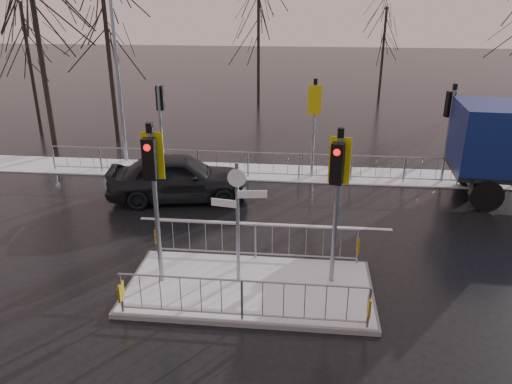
# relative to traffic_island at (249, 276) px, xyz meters

# --- Properties ---
(ground) EXTENTS (120.00, 120.00, 0.00)m
(ground) POSITION_rel_traffic_island_xyz_m (0.01, -0.01, -0.39)
(ground) COLOR black
(ground) RESTS_ON ground
(snow_verge) EXTENTS (30.00, 2.00, 0.04)m
(snow_verge) POSITION_rel_traffic_island_xyz_m (0.01, 8.59, -0.37)
(snow_verge) COLOR white
(snow_verge) RESTS_ON ground
(lane_markings) EXTENTS (8.00, 11.38, 0.01)m
(lane_markings) POSITION_rel_traffic_island_xyz_m (0.01, -0.34, -0.39)
(lane_markings) COLOR silver
(lane_markings) RESTS_ON ground
(traffic_island) EXTENTS (6.00, 3.04, 4.15)m
(traffic_island) POSITION_rel_traffic_island_xyz_m (0.00, 0.00, 0.00)
(traffic_island) COLOR slate
(traffic_island) RESTS_ON ground
(far_kerb_fixtures) EXTENTS (18.00, 0.65, 3.83)m
(far_kerb_fixtures) POSITION_rel_traffic_island_xyz_m (0.31, 8.08, 0.63)
(far_kerb_fixtures) COLOR gray
(far_kerb_fixtures) RESTS_ON ground
(car_far_lane) EXTENTS (5.13, 2.76, 1.66)m
(car_far_lane) POSITION_rel_traffic_island_xyz_m (-3.13, 5.53, 0.44)
(car_far_lane) COLOR black
(car_far_lane) RESTS_ON ground
(tree_near_a) EXTENTS (4.75, 4.75, 8.97)m
(tree_near_a) POSITION_rel_traffic_island_xyz_m (-10.49, 10.99, 5.72)
(tree_near_a) COLOR black
(tree_near_a) RESTS_ON ground
(tree_near_b) EXTENTS (4.00, 4.00, 7.55)m
(tree_near_b) POSITION_rel_traffic_island_xyz_m (-7.99, 12.49, 4.76)
(tree_near_b) COLOR black
(tree_near_b) RESTS_ON ground
(tree_near_c) EXTENTS (3.50, 3.50, 6.61)m
(tree_near_c) POSITION_rel_traffic_island_xyz_m (-12.49, 13.49, 4.11)
(tree_near_c) COLOR black
(tree_near_c) RESTS_ON ground
(tree_far_a) EXTENTS (3.75, 3.75, 7.08)m
(tree_far_a) POSITION_rel_traffic_island_xyz_m (-1.99, 21.99, 4.43)
(tree_far_a) COLOR black
(tree_far_a) RESTS_ON ground
(tree_far_b) EXTENTS (3.25, 3.25, 6.14)m
(tree_far_b) POSITION_rel_traffic_island_xyz_m (6.01, 23.99, 3.79)
(tree_far_b) COLOR black
(tree_far_b) RESTS_ON ground
(street_lamp_left) EXTENTS (1.25, 0.18, 8.20)m
(street_lamp_left) POSITION_rel_traffic_island_xyz_m (-6.42, 9.49, 4.10)
(street_lamp_left) COLOR gray
(street_lamp_left) RESTS_ON ground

